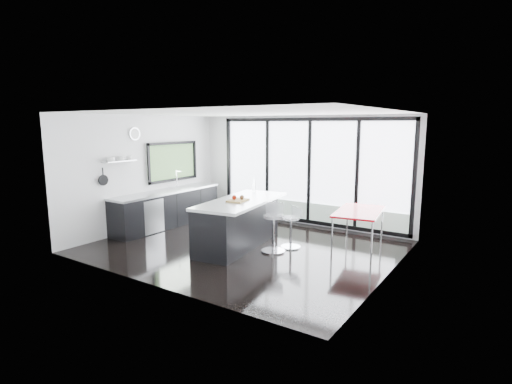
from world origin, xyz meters
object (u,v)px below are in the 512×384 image
Objects in this scene: island at (238,222)px; bar_stool_near at (273,233)px; red_table at (358,229)px; bar_stool_far at (291,232)px.

island reaches higher than bar_stool_near.
bar_stool_far is at bearing -147.94° from red_table.
bar_stool_near is at bearing -138.76° from red_table.
bar_stool_near is 0.47m from bar_stool_far.
bar_stool_far is (1.00, 0.51, -0.18)m from island.
bar_stool_near reaches higher than bar_stool_far.
island reaches higher than red_table.
bar_stool_far is 1.41m from red_table.
island reaches higher than bar_stool_far.
island is 2.53m from red_table.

